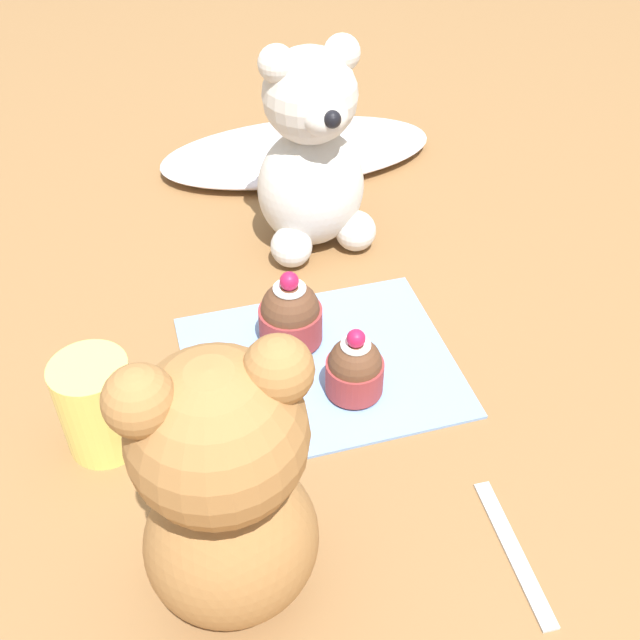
% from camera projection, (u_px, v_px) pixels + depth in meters
% --- Properties ---
extents(ground_plane, '(4.00, 4.00, 0.00)m').
position_uv_depth(ground_plane, '(320.00, 367.00, 0.67)').
color(ground_plane, olive).
extents(knitted_placemat, '(0.24, 0.19, 0.01)m').
position_uv_depth(knitted_placemat, '(320.00, 364.00, 0.67)').
color(knitted_placemat, '#7A9ED1').
rests_on(knitted_placemat, ground_plane).
extents(tulle_cloth, '(0.34, 0.16, 0.03)m').
position_uv_depth(tulle_cloth, '(297.00, 151.00, 0.94)').
color(tulle_cloth, silver).
rests_on(tulle_cloth, ground_plane).
extents(teddy_bear_cream, '(0.12, 0.12, 0.22)m').
position_uv_depth(teddy_bear_cream, '(312.00, 158.00, 0.75)').
color(teddy_bear_cream, silver).
rests_on(teddy_bear_cream, ground_plane).
extents(teddy_bear_tan, '(0.11, 0.12, 0.22)m').
position_uv_depth(teddy_bear_tan, '(225.00, 495.00, 0.44)').
color(teddy_bear_tan, '#A3703D').
rests_on(teddy_bear_tan, ground_plane).
extents(cupcake_near_cream_bear, '(0.06, 0.06, 0.07)m').
position_uv_depth(cupcake_near_cream_bear, '(290.00, 315.00, 0.67)').
color(cupcake_near_cream_bear, '#993333').
rests_on(cupcake_near_cream_bear, knitted_placemat).
extents(cupcake_near_tan_bear, '(0.05, 0.05, 0.07)m').
position_uv_depth(cupcake_near_tan_bear, '(355.00, 368.00, 0.63)').
color(cupcake_near_tan_bear, '#993333').
rests_on(cupcake_near_tan_bear, knitted_placemat).
extents(juice_glass, '(0.06, 0.06, 0.08)m').
position_uv_depth(juice_glass, '(98.00, 406.00, 0.58)').
color(juice_glass, '#EADB66').
rests_on(juice_glass, ground_plane).
extents(teaspoon, '(0.02, 0.12, 0.01)m').
position_uv_depth(teaspoon, '(514.00, 550.00, 0.53)').
color(teaspoon, silver).
rests_on(teaspoon, ground_plane).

